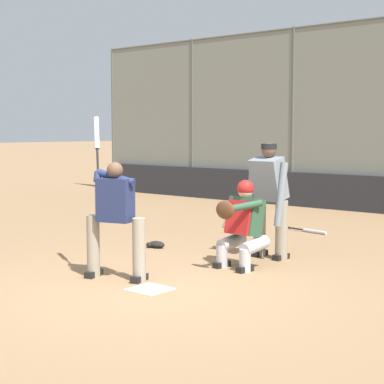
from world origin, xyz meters
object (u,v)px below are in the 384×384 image
(spare_bat_by_padding, at_px, (312,231))
(batter_at_plate, at_px, (115,216))
(umpire_home, at_px, (269,197))
(catcher_behind_plate, at_px, (242,223))
(fielding_glove_on_dirt, at_px, (156,244))

(spare_bat_by_padding, bearing_deg, batter_at_plate, -81.19)
(batter_at_plate, bearing_deg, umpire_home, -124.37)
(umpire_home, xyz_separation_m, spare_bat_by_padding, (0.67, -2.43, -0.86))
(catcher_behind_plate, height_order, spare_bat_by_padding, catcher_behind_plate)
(batter_at_plate, xyz_separation_m, umpire_home, (-0.73, -2.31, 0.10))
(umpire_home, bearing_deg, batter_at_plate, 75.97)
(batter_at_plate, relative_size, spare_bat_by_padding, 2.31)
(batter_at_plate, distance_m, catcher_behind_plate, 1.74)
(umpire_home, xyz_separation_m, fielding_glove_on_dirt, (1.81, 0.45, -0.84))
(catcher_behind_plate, xyz_separation_m, spare_bat_by_padding, (0.76, -3.21, -0.58))
(spare_bat_by_padding, xyz_separation_m, fielding_glove_on_dirt, (1.13, 2.88, 0.02))
(catcher_behind_plate, height_order, fielding_glove_on_dirt, catcher_behind_plate)
(catcher_behind_plate, xyz_separation_m, umpire_home, (0.08, -0.78, 0.28))
(fielding_glove_on_dirt, bearing_deg, catcher_behind_plate, 170.05)
(umpire_home, bearing_deg, fielding_glove_on_dirt, 17.40)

